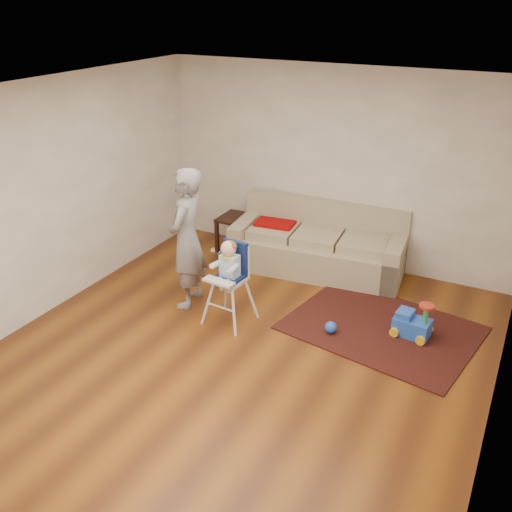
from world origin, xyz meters
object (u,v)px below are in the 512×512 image
at_px(ride_on_toy, 413,318).
at_px(adult, 187,239).
at_px(side_table, 238,233).
at_px(toy_ball, 331,327).
at_px(sofa, 318,240).
at_px(high_chair, 229,283).

relative_size(ride_on_toy, adult, 0.25).
relative_size(side_table, toy_ball, 3.73).
xyz_separation_m(side_table, toy_ball, (2.07, -1.56, -0.17)).
bearing_deg(toy_ball, sofa, 117.29).
xyz_separation_m(side_table, adult, (0.26, -1.69, 0.61)).
xyz_separation_m(sofa, toy_ball, (0.76, -1.47, -0.36)).
height_order(sofa, adult, adult).
height_order(ride_on_toy, adult, adult).
distance_m(ride_on_toy, toy_ball, 0.92).
relative_size(sofa, adult, 1.39).
height_order(toy_ball, adult, adult).
height_order(high_chair, adult, adult).
bearing_deg(adult, ride_on_toy, 89.50).
distance_m(side_table, ride_on_toy, 3.12).
bearing_deg(ride_on_toy, high_chair, -155.61).
bearing_deg(sofa, ride_on_toy, -40.48).
relative_size(sofa, side_table, 4.69).
bearing_deg(high_chair, adult, 172.21).
relative_size(side_table, adult, 0.30).
distance_m(side_table, high_chair, 2.07).
height_order(ride_on_toy, high_chair, high_chair).
distance_m(sofa, ride_on_toy, 1.93).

